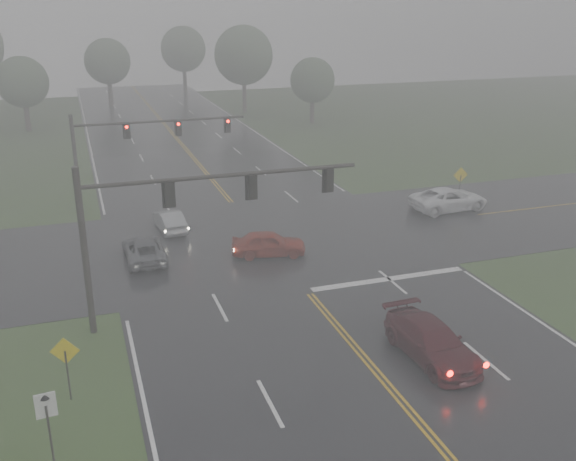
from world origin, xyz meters
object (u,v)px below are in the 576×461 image
object	(u,v)px
sedan_red	(269,255)
sedan_silver	(170,231)
sedan_maroon	(430,358)
signal_gantry_far	(130,140)
pickup_white	(448,210)
car_grey	(145,261)
signal_gantry_near	(172,211)

from	to	relation	value
sedan_red	sedan_silver	size ratio (longest dim) A/B	1.07
sedan_maroon	sedan_red	size ratio (longest dim) A/B	1.22
signal_gantry_far	pickup_white	bearing A→B (deg)	-21.52
car_grey	pickup_white	xyz separation A→B (m)	(20.85, 2.65, 0.00)
signal_gantry_near	signal_gantry_far	distance (m)	18.17
signal_gantry_near	sedan_red	bearing A→B (deg)	44.87
signal_gantry_near	sedan_silver	bearing A→B (deg)	83.07
sedan_red	pickup_white	size ratio (longest dim) A/B	0.76
sedan_silver	sedan_red	bearing A→B (deg)	122.96
pickup_white	signal_gantry_near	bearing A→B (deg)	112.95
sedan_silver	car_grey	distance (m)	4.94
pickup_white	signal_gantry_near	world-z (taller)	signal_gantry_near
sedan_maroon	car_grey	world-z (taller)	sedan_maroon
sedan_red	signal_gantry_near	size ratio (longest dim) A/B	0.34
car_grey	signal_gantry_far	xyz separation A→B (m)	(0.56, 10.65, 4.61)
sedan_maroon	signal_gantry_near	distance (m)	12.28
sedan_red	car_grey	world-z (taller)	sedan_red
sedan_silver	car_grey	size ratio (longest dim) A/B	0.86
sedan_maroon	sedan_silver	world-z (taller)	sedan_maroon
sedan_maroon	car_grey	distance (m)	17.06
car_grey	signal_gantry_near	size ratio (longest dim) A/B	0.37
signal_gantry_far	sedan_red	bearing A→B (deg)	-63.05
sedan_silver	pickup_white	xyz separation A→B (m)	(18.77, -1.84, 0.00)
signal_gantry_near	signal_gantry_far	size ratio (longest dim) A/B	1.04
sedan_silver	signal_gantry_near	bearing A→B (deg)	78.05
signal_gantry_near	signal_gantry_far	bearing A→B (deg)	90.18
sedan_red	pickup_white	distance (m)	14.72
pickup_white	signal_gantry_far	xyz separation A→B (m)	(-20.29, 8.00, 4.61)
sedan_maroon	signal_gantry_near	xyz separation A→B (m)	(-9.03, 6.55, 5.13)
sedan_silver	signal_gantry_far	world-z (taller)	signal_gantry_far
sedan_maroon	sedan_red	bearing A→B (deg)	100.20
sedan_silver	car_grey	bearing A→B (deg)	60.14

